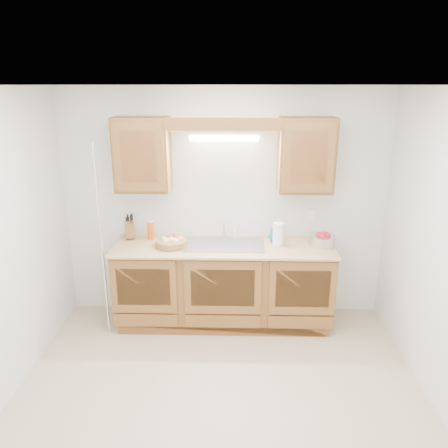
{
  "coord_description": "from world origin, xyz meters",
  "views": [
    {
      "loc": [
        0.12,
        -3.08,
        2.5
      ],
      "look_at": [
        0.01,
        0.85,
        1.24
      ],
      "focal_mm": 35.0,
      "sensor_mm": 36.0,
      "label": 1
    }
  ],
  "objects_px": {
    "knife_block": "(130,229)",
    "apple_bowl": "(322,239)",
    "fruit_basket": "(171,242)",
    "paper_towel": "(278,234)"
  },
  "relations": [
    {
      "from": "paper_towel",
      "to": "knife_block",
      "type": "bearing_deg",
      "value": 173.82
    },
    {
      "from": "fruit_basket",
      "to": "paper_towel",
      "type": "xyz_separation_m",
      "value": [
        1.11,
        0.07,
        0.07
      ]
    },
    {
      "from": "fruit_basket",
      "to": "knife_block",
      "type": "relative_size",
      "value": 1.38
    },
    {
      "from": "knife_block",
      "to": "apple_bowl",
      "type": "distance_m",
      "value": 2.07
    },
    {
      "from": "knife_block",
      "to": "apple_bowl",
      "type": "bearing_deg",
      "value": -21.21
    },
    {
      "from": "fruit_basket",
      "to": "apple_bowl",
      "type": "distance_m",
      "value": 1.57
    },
    {
      "from": "fruit_basket",
      "to": "apple_bowl",
      "type": "bearing_deg",
      "value": 2.47
    },
    {
      "from": "fruit_basket",
      "to": "apple_bowl",
      "type": "height_order",
      "value": "apple_bowl"
    },
    {
      "from": "fruit_basket",
      "to": "paper_towel",
      "type": "bearing_deg",
      "value": 3.37
    },
    {
      "from": "knife_block",
      "to": "apple_bowl",
      "type": "xyz_separation_m",
      "value": [
        2.06,
        -0.17,
        -0.04
      ]
    }
  ]
}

